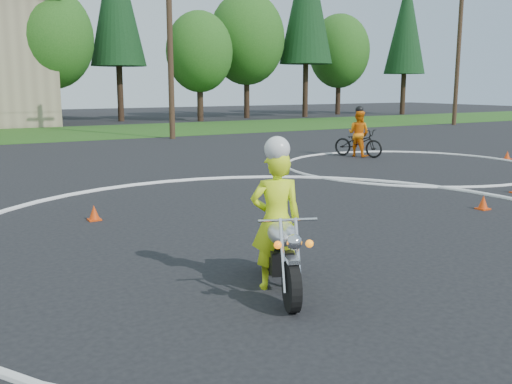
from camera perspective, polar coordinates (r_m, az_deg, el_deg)
ground at (r=8.13m, az=14.91°, el=-8.32°), size 120.00×120.00×0.00m
grass_strip at (r=32.96m, az=-20.43°, el=5.47°), size 120.00×10.00×0.02m
course_markings at (r=12.67m, az=8.03°, el=-1.24°), size 19.05×19.05×0.12m
primary_motorcycle at (r=7.24m, az=2.50°, el=-6.02°), size 1.00×1.93×1.07m
rider_primary_grp at (r=7.25m, az=2.02°, el=-2.44°), size 0.76×0.64×1.98m
rider_second_grp at (r=21.37m, az=10.21°, el=5.26°), size 1.35×2.05×1.86m
traffic_cones at (r=12.61m, az=21.47°, el=-1.36°), size 15.38×12.75×0.30m
treeline at (r=45.03m, az=-3.26°, el=15.73°), size 38.20×8.10×14.52m
utility_poles at (r=28.53m, az=-8.63°, el=15.74°), size 41.60×1.12×10.00m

